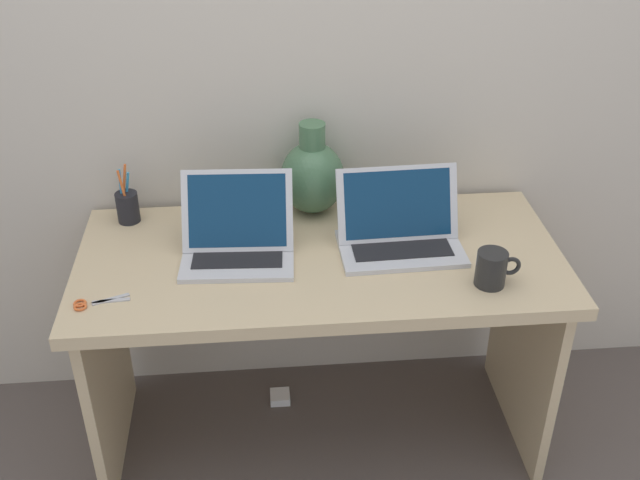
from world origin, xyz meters
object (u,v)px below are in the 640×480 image
at_px(laptop_left, 238,235).
at_px(scissors, 91,303).
at_px(laptop_right, 399,227).
at_px(green_vase, 312,175).
at_px(coffee_mug, 492,268).
at_px(pen_cup, 127,206).
at_px(power_brick, 280,397).

height_order(laptop_left, scissors, laptop_left).
bearing_deg(laptop_right, green_vase, 135.40).
distance_m(laptop_left, scissors, 0.45).
bearing_deg(laptop_right, coffee_mug, -45.98).
bearing_deg(laptop_right, pen_cup, 165.30).
height_order(green_vase, scissors, green_vase).
bearing_deg(laptop_right, power_brick, 159.31).
bearing_deg(pen_cup, coffee_mug, -23.00).
bearing_deg(coffee_mug, laptop_right, 134.02).
height_order(laptop_left, power_brick, laptop_left).
bearing_deg(green_vase, scissors, -143.93).
height_order(laptop_right, coffee_mug, laptop_right).
relative_size(green_vase, coffee_mug, 2.39).
xyz_separation_m(green_vase, pen_cup, (-0.58, -0.02, -0.07)).
xyz_separation_m(coffee_mug, scissors, (-1.08, 0.00, -0.05)).
distance_m(pen_cup, power_brick, 0.89).
height_order(laptop_left, green_vase, green_vase).
bearing_deg(pen_cup, laptop_left, -32.21).
relative_size(coffee_mug, power_brick, 1.78).
bearing_deg(scissors, power_brick, 35.95).
relative_size(scissors, power_brick, 2.11).
relative_size(coffee_mug, scissors, 0.84).
bearing_deg(laptop_left, power_brick, 52.50).
bearing_deg(coffee_mug, scissors, 179.90).
height_order(scissors, power_brick, scissors).
relative_size(laptop_left, scissors, 2.26).
bearing_deg(power_brick, laptop_right, -20.69).
relative_size(laptop_right, scissors, 2.48).
height_order(green_vase, power_brick, green_vase).
bearing_deg(laptop_left, coffee_mug, -17.87).
height_order(laptop_left, pen_cup, laptop_left).
xyz_separation_m(green_vase, power_brick, (-0.13, -0.10, -0.84)).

